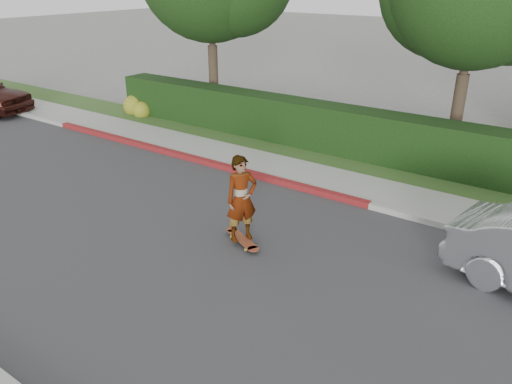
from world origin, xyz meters
TOP-DOWN VIEW (x-y plane):
  - ground at (0.00, 0.00)m, footprint 120.00×120.00m
  - road at (0.00, 0.00)m, footprint 60.00×8.00m
  - curb_far at (0.00, 4.10)m, footprint 60.00×0.20m
  - curb_red_section at (-5.00, 4.10)m, footprint 12.00×0.21m
  - sidewalk_far at (0.00, 5.00)m, footprint 60.00×1.60m
  - planting_strip at (0.00, 6.60)m, footprint 60.00×1.60m
  - hedge at (-3.00, 7.20)m, footprint 15.00×1.00m
  - flowering_shrub at (-10.01, 6.74)m, footprint 1.40×1.00m
  - skateboard at (-0.47, 0.94)m, footprint 1.17×0.70m
  - skateboarder at (-0.47, 0.94)m, footprint 0.70×0.79m

SIDE VIEW (x-z plane):
  - ground at x=0.00m, z-range 0.00..0.00m
  - road at x=0.00m, z-range 0.00..0.01m
  - planting_strip at x=0.00m, z-range 0.00..0.10m
  - sidewalk_far at x=0.00m, z-range 0.00..0.12m
  - curb_far at x=0.00m, z-range 0.00..0.15m
  - curb_red_section at x=-5.00m, z-range 0.00..0.15m
  - skateboard at x=-0.47m, z-range 0.05..0.16m
  - flowering_shrub at x=-10.01m, z-range -0.12..0.78m
  - hedge at x=-3.00m, z-range 0.00..1.50m
  - skateboarder at x=-0.47m, z-range 0.12..1.94m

